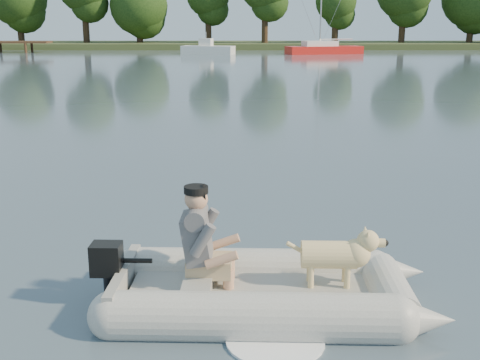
{
  "coord_description": "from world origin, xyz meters",
  "views": [
    {
      "loc": [
        0.45,
        -6.21,
        2.83
      ],
      "look_at": [
        0.52,
        1.68,
        0.75
      ],
      "focal_mm": 45.0,
      "sensor_mm": 36.0,
      "label": 1
    }
  ],
  "objects_px": {
    "dinghy": "(266,254)",
    "man": "(199,235)",
    "dog": "(329,259)",
    "motorboat": "(208,44)",
    "sailboat": "(323,49)"
  },
  "relations": [
    {
      "from": "dinghy",
      "to": "man",
      "type": "relative_size",
      "value": 4.15
    },
    {
      "from": "man",
      "to": "dog",
      "type": "height_order",
      "value": "man"
    },
    {
      "from": "man",
      "to": "motorboat",
      "type": "bearing_deg",
      "value": 94.5
    },
    {
      "from": "man",
      "to": "dog",
      "type": "distance_m",
      "value": 1.34
    },
    {
      "from": "man",
      "to": "sailboat",
      "type": "xyz_separation_m",
      "value": [
        8.36,
        49.48,
        -0.35
      ]
    },
    {
      "from": "man",
      "to": "motorboat",
      "type": "relative_size",
      "value": 0.22
    },
    {
      "from": "sailboat",
      "to": "man",
      "type": "bearing_deg",
      "value": -114.02
    },
    {
      "from": "motorboat",
      "to": "man",
      "type": "bearing_deg",
      "value": -73.14
    },
    {
      "from": "dog",
      "to": "sailboat",
      "type": "relative_size",
      "value": 0.1
    },
    {
      "from": "dinghy",
      "to": "motorboat",
      "type": "distance_m",
      "value": 49.13
    },
    {
      "from": "dinghy",
      "to": "motorboat",
      "type": "xyz_separation_m",
      "value": [
        -2.67,
        49.06,
        0.34
      ]
    },
    {
      "from": "man",
      "to": "sailboat",
      "type": "height_order",
      "value": "sailboat"
    },
    {
      "from": "man",
      "to": "motorboat",
      "type": "xyz_separation_m",
      "value": [
        -1.99,
        48.98,
        0.16
      ]
    },
    {
      "from": "dinghy",
      "to": "motorboat",
      "type": "bearing_deg",
      "value": 95.29
    },
    {
      "from": "man",
      "to": "dog",
      "type": "relative_size",
      "value": 1.16
    }
  ]
}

